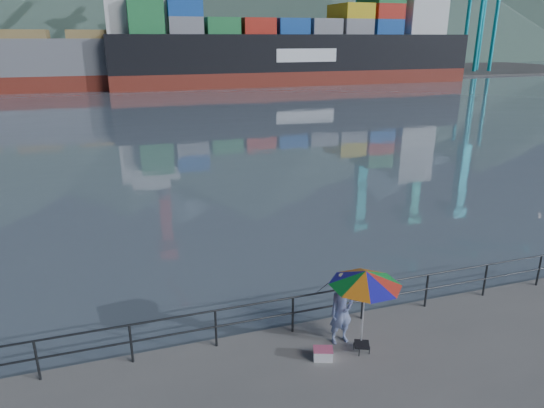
{
  "coord_description": "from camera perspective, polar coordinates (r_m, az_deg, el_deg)",
  "views": [
    {
      "loc": [
        -2.85,
        -8.4,
        7.24
      ],
      "look_at": [
        1.84,
        6.0,
        2.0
      ],
      "focal_mm": 32.0,
      "sensor_mm": 36.0,
      "label": 1
    }
  ],
  "objects": [
    {
      "name": "cooler_bag",
      "position": [
        12.05,
        6.01,
        -17.19
      ],
      "size": [
        0.52,
        0.43,
        0.26
      ],
      "primitive_type": "cube",
      "rotation": [
        0.0,
        0.0,
        -0.34
      ],
      "color": "silver",
      "rests_on": "ground"
    },
    {
      "name": "guardrail",
      "position": [
        12.46,
        -1.98,
        -13.56
      ],
      "size": [
        22.0,
        0.06,
        1.03
      ],
      "color": "#2D3033",
      "rests_on": "ground"
    },
    {
      "name": "beach_umbrella",
      "position": [
        11.6,
        10.96,
        -8.55
      ],
      "size": [
        2.22,
        2.22,
        2.11
      ],
      "color": "white",
      "rests_on": "ground"
    },
    {
      "name": "far_dock",
      "position": [
        102.47,
        -11.17,
        14.68
      ],
      "size": [
        200.0,
        40.0,
        0.4
      ],
      "primitive_type": "cube",
      "color": "#514F4C",
      "rests_on": "ground"
    },
    {
      "name": "bulk_carrier",
      "position": [
        80.44,
        -25.27,
        15.16
      ],
      "size": [
        48.57,
        8.41,
        14.5
      ],
      "color": "maroon",
      "rests_on": "ground"
    },
    {
      "name": "fisherman",
      "position": [
        12.31,
        8.16,
        -12.4
      ],
      "size": [
        0.65,
        0.45,
        1.7
      ],
      "primitive_type": "imported",
      "rotation": [
        0.0,
        0.0,
        0.06
      ],
      "color": "navy",
      "rests_on": "ground"
    },
    {
      "name": "harbor_water",
      "position": [
        138.62,
        -17.48,
        15.25
      ],
      "size": [
        500.0,
        280.0,
        0.0
      ],
      "primitive_type": "cube",
      "color": "slate",
      "rests_on": "ground"
    },
    {
      "name": "container_stacks",
      "position": [
        108.25,
        1.68,
        16.64
      ],
      "size": [
        58.0,
        5.4,
        7.8
      ],
      "color": "gray",
      "rests_on": "ground"
    },
    {
      "name": "container_ship",
      "position": [
        84.54,
        3.9,
        18.08
      ],
      "size": [
        59.81,
        9.97,
        18.1
      ],
      "color": "maroon",
      "rests_on": "ground"
    },
    {
      "name": "fishing_rod",
      "position": [
        13.62,
        5.79,
        -13.14
      ],
      "size": [
        0.53,
        1.82,
        1.33
      ],
      "primitive_type": "cylinder",
      "rotation": [
        0.96,
        0.0,
        -0.28
      ],
      "color": "black",
      "rests_on": "ground"
    },
    {
      "name": "folding_stool",
      "position": [
        12.41,
        10.5,
        -16.26
      ],
      "size": [
        0.46,
        0.46,
        0.23
      ],
      "color": "black",
      "rests_on": "ground"
    }
  ]
}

